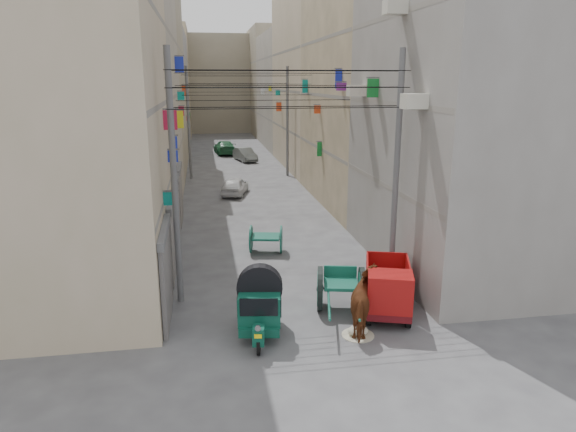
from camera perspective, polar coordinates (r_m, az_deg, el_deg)
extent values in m
plane|color=#464548|center=(12.46, 5.00, -19.45)|extent=(140.00, 140.00, 0.00)
cube|color=#BDA98F|center=(18.72, -26.54, 11.77)|extent=(8.00, 10.00, 13.00)
cube|color=gray|center=(18.40, -13.72, 2.46)|extent=(0.25, 9.80, 0.18)
cube|color=gray|center=(18.02, -14.31, 11.82)|extent=(0.25, 9.80, 0.18)
cube|color=gray|center=(18.13, -14.96, 21.31)|extent=(0.25, 9.80, 0.18)
cube|color=#A4998C|center=(29.44, -20.32, 11.98)|extent=(8.00, 12.00, 12.00)
cube|color=gray|center=(29.23, -12.29, 7.01)|extent=(0.25, 11.76, 0.18)
cube|color=gray|center=(28.99, -12.62, 12.89)|extent=(0.25, 11.76, 0.18)
cube|color=gray|center=(29.06, -12.97, 18.81)|extent=(0.25, 11.76, 0.18)
cube|color=gray|center=(42.28, -17.23, 14.19)|extent=(8.00, 14.00, 14.00)
cube|color=gray|center=(42.14, -11.54, 9.36)|extent=(0.25, 13.72, 0.18)
cube|color=gray|center=(41.97, -11.75, 13.43)|extent=(0.25, 13.72, 0.18)
cube|color=gray|center=(42.02, -11.98, 17.52)|extent=(0.25, 13.72, 0.18)
cube|color=gray|center=(56.20, -15.31, 13.20)|extent=(8.00, 14.00, 11.80)
cube|color=gray|center=(56.09, -11.11, 10.67)|extent=(0.25, 13.72, 0.18)
cube|color=gray|center=(55.97, -11.27, 13.73)|extent=(0.25, 13.72, 0.18)
cube|color=gray|center=(56.00, -11.43, 16.80)|extent=(0.25, 13.72, 0.18)
cube|color=tan|center=(69.15, -14.33, 14.18)|extent=(8.00, 12.00, 13.50)
cube|color=gray|center=(69.06, -10.87, 11.42)|extent=(0.25, 11.76, 0.18)
cube|color=gray|center=(68.96, -10.99, 13.90)|extent=(0.25, 11.76, 0.18)
cube|color=gray|center=(68.99, -11.12, 16.39)|extent=(0.25, 11.76, 0.18)
cube|color=gray|center=(20.90, 21.85, 12.41)|extent=(8.00, 10.00, 13.00)
cube|color=gray|center=(19.57, 11.12, 3.33)|extent=(0.25, 9.80, 0.18)
cube|color=gray|center=(19.21, 11.57, 12.13)|extent=(0.25, 9.80, 0.18)
cube|color=gray|center=(19.32, 12.06, 21.05)|extent=(0.25, 9.80, 0.18)
cube|color=tan|center=(30.87, 11.07, 12.70)|extent=(8.00, 12.00, 12.00)
cube|color=gray|center=(29.98, 3.77, 7.51)|extent=(0.25, 11.76, 0.18)
cube|color=gray|center=(29.74, 3.87, 13.25)|extent=(0.25, 11.76, 0.18)
cube|color=gray|center=(29.81, 3.98, 19.02)|extent=(0.25, 11.76, 0.18)
cube|color=#BDA98F|center=(43.28, 4.99, 14.77)|extent=(8.00, 14.00, 14.00)
cube|color=gray|center=(42.66, -0.26, 9.71)|extent=(0.25, 13.72, 0.18)
cube|color=gray|center=(42.50, -0.26, 13.75)|extent=(0.25, 13.72, 0.18)
cube|color=gray|center=(42.55, -0.27, 17.79)|extent=(0.25, 13.72, 0.18)
cube|color=#A4998C|center=(56.97, 1.38, 13.72)|extent=(8.00, 14.00, 11.80)
cube|color=gray|center=(56.48, -2.58, 10.96)|extent=(0.25, 13.72, 0.18)
cube|color=gray|center=(56.36, -2.61, 14.00)|extent=(0.25, 13.72, 0.18)
cube|color=gray|center=(56.40, -2.65, 17.05)|extent=(0.25, 13.72, 0.18)
cube|color=gray|center=(69.77, -0.69, 14.62)|extent=(8.00, 12.00, 13.50)
cube|color=gray|center=(69.38, -3.91, 11.66)|extent=(0.25, 11.76, 0.18)
cube|color=gray|center=(69.28, -3.96, 14.13)|extent=(0.25, 11.76, 0.18)
cube|color=gray|center=(69.31, -4.00, 16.61)|extent=(0.25, 11.76, 0.18)
cube|color=gray|center=(75.99, -7.69, 14.32)|extent=(22.00, 10.00, 13.00)
cube|color=#4F4F54|center=(15.86, -13.34, -6.69)|extent=(0.12, 3.00, 2.60)
cube|color=#5B5B5E|center=(15.39, -13.59, -1.65)|extent=(0.18, 3.20, 0.25)
cube|color=#4F4F54|center=(19.34, -12.69, -2.70)|extent=(0.12, 3.00, 2.60)
cube|color=#5B5B5E|center=(18.96, -12.88, 1.48)|extent=(0.18, 3.20, 0.25)
cube|color=#4F4F54|center=(22.90, -12.24, 0.06)|extent=(0.12, 3.00, 2.60)
cube|color=#5B5B5E|center=(22.58, -12.39, 3.62)|extent=(0.18, 3.20, 0.25)
cube|color=#4F4F54|center=(26.59, -11.90, 2.12)|extent=(0.12, 3.00, 2.60)
cube|color=#5B5B5E|center=(26.32, -12.03, 5.20)|extent=(0.18, 3.20, 0.25)
cube|color=#0D9589|center=(44.71, -1.15, 13.52)|extent=(0.38, 0.08, 0.41)
cube|color=#167B2E|center=(51.68, -10.96, 10.82)|extent=(0.27, 0.08, 0.71)
cube|color=#0D9589|center=(16.81, -12.95, 1.89)|extent=(0.44, 0.08, 0.42)
cube|color=yellow|center=(25.83, -12.05, 10.44)|extent=(0.45, 0.08, 0.84)
cube|color=silver|center=(55.21, -2.81, 13.68)|extent=(0.41, 0.08, 0.59)
cube|color=#1A2AB6|center=(19.93, -12.67, 6.50)|extent=(0.38, 0.08, 0.44)
cube|color=#E0451A|center=(44.01, -1.03, 12.03)|extent=(0.43, 0.08, 0.72)
cube|color=yellow|center=(50.00, -2.01, 13.96)|extent=(0.28, 0.08, 0.44)
cube|color=#1A2AB6|center=(29.98, -11.99, 16.15)|extent=(0.48, 0.08, 0.84)
cube|color=#B6183C|center=(48.14, -11.02, 10.59)|extent=(0.31, 0.08, 0.44)
cube|color=#E0451A|center=(29.73, 3.27, 11.74)|extent=(0.35, 0.08, 0.45)
cube|color=#0D9589|center=(33.24, 1.90, 14.21)|extent=(0.34, 0.08, 0.79)
cube|color=#1A2AB6|center=(22.14, -12.56, 7.97)|extent=(0.28, 0.08, 0.52)
cube|color=#E0451A|center=(39.59, -11.49, 13.47)|extent=(0.28, 0.08, 0.74)
cube|color=#167B2E|center=(29.45, 3.51, 7.42)|extent=(0.26, 0.08, 0.80)
cube|color=#B6183C|center=(20.39, 9.47, 13.75)|extent=(0.34, 0.08, 0.55)
cube|color=#B6183C|center=(18.57, -12.96, 10.35)|extent=(0.47, 0.08, 0.67)
cube|color=#0D9589|center=(31.12, -11.82, 12.93)|extent=(0.40, 0.08, 0.47)
cube|color=#B6183C|center=(31.68, -11.77, 11.34)|extent=(0.32, 0.08, 0.55)
cube|color=#70227F|center=(24.55, 5.95, 14.10)|extent=(0.47, 0.08, 0.35)
cube|color=#1A2AB6|center=(25.38, 5.64, 14.92)|extent=(0.32, 0.08, 0.89)
cube|color=#167B2E|center=(20.29, 9.41, 13.85)|extent=(0.44, 0.08, 0.69)
cube|color=#70227F|center=(16.49, -13.93, 0.33)|extent=(0.10, 3.20, 0.80)
cube|color=#70227F|center=(25.30, -12.51, 5.37)|extent=(0.10, 3.20, 0.80)
cube|color=yellow|center=(37.18, -11.65, 8.35)|extent=(0.10, 3.20, 0.80)
cube|color=#E0451A|center=(49.12, -11.21, 9.88)|extent=(0.10, 3.20, 0.80)
cube|color=#0D9589|center=(17.77, 13.14, 1.41)|extent=(0.10, 3.20, 0.80)
cube|color=#B6183C|center=(26.15, 5.64, 5.95)|extent=(0.10, 3.20, 0.80)
cube|color=silver|center=(37.77, 0.89, 8.74)|extent=(0.10, 3.20, 0.80)
cube|color=#B6183C|center=(49.57, -1.64, 10.19)|extent=(0.10, 3.20, 0.80)
cube|color=beige|center=(16.25, 13.85, 12.28)|extent=(0.70, 0.55, 0.45)
cube|color=beige|center=(21.89, 7.59, 13.64)|extent=(0.70, 0.55, 0.45)
cube|color=beige|center=(18.24, 11.82, 21.77)|extent=(0.70, 0.55, 0.45)
cylinder|color=#5B5B5E|center=(16.25, -12.53, 3.81)|extent=(0.20, 0.20, 8.00)
cylinder|color=#5B5B5E|center=(17.40, 11.93, 4.56)|extent=(0.20, 0.20, 8.00)
cylinder|color=#5B5B5E|center=(38.07, -10.98, 10.04)|extent=(0.20, 0.20, 8.00)
cylinder|color=#5B5B5E|center=(38.58, -0.06, 10.36)|extent=(0.20, 0.20, 8.00)
cylinder|color=black|center=(15.70, 0.43, 11.89)|extent=(7.40, 0.02, 0.02)
cylinder|color=black|center=(15.68, 0.44, 14.08)|extent=(7.40, 0.02, 0.02)
cylinder|color=black|center=(15.68, 0.44, 15.90)|extent=(7.40, 0.02, 0.02)
cylinder|color=black|center=(16.68, -0.17, 12.06)|extent=(7.40, 0.02, 0.02)
cylinder|color=black|center=(16.66, -0.17, 14.12)|extent=(7.40, 0.02, 0.02)
cylinder|color=black|center=(16.66, -0.17, 15.84)|extent=(7.40, 0.02, 0.02)
cylinder|color=black|center=(22.12, -2.54, 12.73)|extent=(7.40, 0.02, 0.02)
cylinder|color=black|center=(22.11, -2.55, 14.28)|extent=(7.40, 0.02, 0.02)
cylinder|color=black|center=(22.11, -2.57, 15.58)|extent=(7.40, 0.02, 0.02)
cylinder|color=black|center=(30.07, -4.45, 13.25)|extent=(7.40, 0.02, 0.02)
cylinder|color=black|center=(30.06, -4.48, 14.40)|extent=(7.40, 0.02, 0.02)
cylinder|color=black|center=(30.06, -4.50, 15.35)|extent=(7.40, 0.02, 0.02)
cylinder|color=black|center=(38.05, -5.57, 13.55)|extent=(7.40, 0.02, 0.02)
cylinder|color=black|center=(38.04, -5.60, 14.45)|extent=(7.40, 0.02, 0.02)
cylinder|color=black|center=(38.04, -5.62, 15.21)|extent=(7.40, 0.02, 0.02)
cylinder|color=black|center=(13.93, -3.29, -14.22)|extent=(0.18, 0.51, 0.50)
cylinder|color=black|center=(15.45, -4.86, -11.16)|extent=(0.18, 0.51, 0.50)
cylinder|color=black|center=(15.41, -1.16, -11.18)|extent=(0.18, 0.51, 0.50)
cube|color=#0C4534|center=(14.87, -3.10, -11.46)|extent=(1.36, 1.84, 0.25)
cube|color=#0C4534|center=(13.83, -3.30, -13.10)|extent=(0.37, 0.44, 0.49)
cylinder|color=silver|center=(13.51, -3.36, -12.34)|extent=(0.16, 0.07, 0.16)
cube|color=yellow|center=(13.59, -3.35, -13.21)|extent=(0.20, 0.06, 0.11)
cube|color=#0C4534|center=(14.69, -3.13, -9.61)|extent=(1.37, 1.67, 0.84)
cube|color=black|center=(13.90, -3.27, -10.10)|extent=(1.02, 0.21, 0.49)
cube|color=black|center=(14.69, -5.45, -9.28)|extent=(0.20, 1.06, 0.58)
cube|color=black|center=(14.64, -0.81, -9.30)|extent=(0.20, 1.06, 0.58)
cube|color=silver|center=(14.17, -3.23, -12.59)|extent=(1.10, 0.21, 0.05)
cylinder|color=black|center=(16.26, 3.57, -8.02)|extent=(0.45, 1.40, 1.40)
cylinder|color=#135643|center=(16.26, 3.57, -8.02)|extent=(0.40, 1.10, 1.09)
cylinder|color=#5B5B5E|center=(16.26, 3.57, -8.02)|extent=(0.25, 0.22, 0.18)
cylinder|color=black|center=(16.33, 8.17, -8.06)|extent=(0.45, 1.40, 1.40)
cylinder|color=#135643|center=(16.33, 8.17, -8.06)|extent=(0.40, 1.10, 1.09)
cylinder|color=#5B5B5E|center=(16.33, 8.17, -8.06)|extent=(0.25, 0.22, 0.18)
cylinder|color=#5B5B5E|center=(16.28, 5.87, -8.05)|extent=(1.33, 0.37, 0.08)
cube|color=#135643|center=(16.21, 5.89, -7.46)|extent=(1.26, 1.30, 0.10)
cube|color=#135643|center=(16.59, 5.83, -6.11)|extent=(1.04, 0.31, 0.35)
cylinder|color=#135643|center=(15.08, 4.56, -9.53)|extent=(0.57, 2.26, 0.07)
cylinder|color=#135643|center=(15.13, 7.63, -9.54)|extent=(0.57, 2.26, 0.07)
cylinder|color=black|center=(15.61, 8.95, -10.84)|extent=(0.33, 0.60, 0.58)
cylinder|color=black|center=(17.38, 8.90, -8.09)|extent=(0.33, 0.60, 0.58)
cylinder|color=black|center=(15.68, 13.21, -10.95)|extent=(0.33, 0.60, 0.58)
cylinder|color=black|center=(17.44, 12.70, -8.20)|extent=(0.33, 0.60, 0.58)
cube|color=#550C11|center=(16.44, 10.97, -8.84)|extent=(2.10, 3.16, 0.31)
cube|color=maroon|center=(15.26, 11.24, -8.23)|extent=(1.50, 1.27, 1.10)
cube|color=black|center=(14.85, 11.33, -8.54)|extent=(1.11, 0.40, 0.48)
cube|color=#550C11|center=(16.79, 10.94, -7.43)|extent=(1.85, 2.25, 0.11)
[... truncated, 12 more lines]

